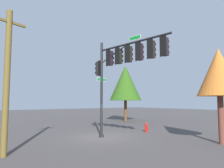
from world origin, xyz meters
TOP-DOWN VIEW (x-y plane):
  - ground_plane at (0.00, 0.00)m, footprint 120.00×120.00m
  - signal_pole_assembly at (2.25, 0.36)m, footprint 6.70×1.63m
  - utility_pole at (1.89, -7.02)m, footprint 0.63×1.76m
  - fire_hydrant at (0.25, 4.64)m, footprint 0.33×0.24m
  - tree_near at (6.81, 4.68)m, footprint 2.83×2.83m
  - tree_mid at (-8.80, 9.99)m, footprint 4.46×4.46m

SIDE VIEW (x-z plane):
  - ground_plane at x=0.00m, z-range 0.00..0.00m
  - fire_hydrant at x=0.25m, z-range 0.00..0.83m
  - utility_pole at x=1.89m, z-range 0.11..7.51m
  - tree_near at x=6.81m, z-range 1.49..7.71m
  - tree_mid at x=-8.80m, z-range 1.42..9.26m
  - signal_pole_assembly at x=2.25m, z-range 1.85..9.19m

